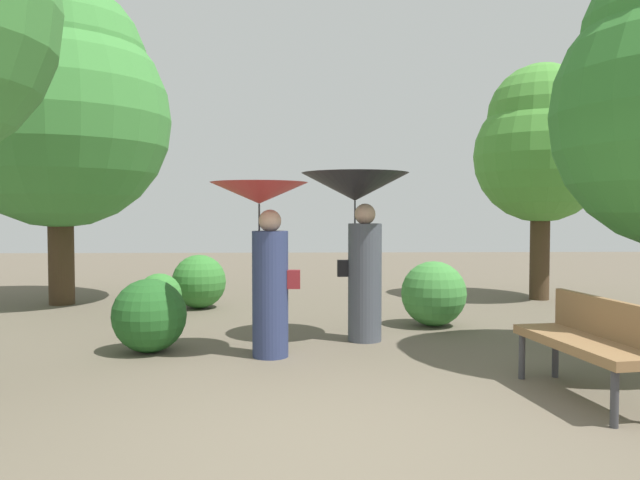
# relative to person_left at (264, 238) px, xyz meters

# --- Properties ---
(ground_plane) EXTENTS (40.00, 40.00, 0.00)m
(ground_plane) POSITION_rel_person_left_xyz_m (0.61, -2.51, -1.28)
(ground_plane) COLOR brown
(person_left) EXTENTS (1.05, 1.05, 1.87)m
(person_left) POSITION_rel_person_left_xyz_m (0.00, 0.00, 0.00)
(person_left) COLOR navy
(person_left) RESTS_ON ground
(person_right) EXTENTS (1.29, 1.29, 2.03)m
(person_right) POSITION_rel_person_left_xyz_m (1.08, 0.80, 0.24)
(person_right) COLOR #474C56
(person_right) RESTS_ON ground
(park_bench) EXTENTS (0.70, 1.55, 0.83)m
(park_bench) POSITION_rel_person_left_xyz_m (2.79, -1.61, -0.77)
(park_bench) COLOR #38383D
(park_bench) RESTS_ON ground
(tree_near_left) EXTENTS (3.68, 3.68, 5.44)m
(tree_near_left) POSITION_rel_person_left_xyz_m (-3.64, 3.95, 2.13)
(tree_near_left) COLOR #42301E
(tree_near_left) RESTS_ON ground
(tree_mid_right) EXTENTS (2.35, 2.35, 4.18)m
(tree_mid_right) POSITION_rel_person_left_xyz_m (4.67, 4.25, 1.49)
(tree_mid_right) COLOR #42301E
(tree_mid_right) RESTS_ON ground
(bush_path_left) EXTENTS (0.82, 0.82, 0.82)m
(bush_path_left) POSITION_rel_person_left_xyz_m (-1.29, 0.25, -0.87)
(bush_path_left) COLOR #235B23
(bush_path_left) RESTS_ON ground
(bush_path_right) EXTENTS (0.87, 0.87, 0.87)m
(bush_path_right) POSITION_rel_person_left_xyz_m (-1.25, 3.43, -0.84)
(bush_path_right) COLOR #387F33
(bush_path_right) RESTS_ON ground
(bush_behind_bench) EXTENTS (0.66, 0.66, 0.66)m
(bush_behind_bench) POSITION_rel_person_left_xyz_m (-1.69, 2.54, -0.95)
(bush_behind_bench) COLOR #387F33
(bush_behind_bench) RESTS_ON ground
(bush_far_side) EXTENTS (0.89, 0.89, 0.89)m
(bush_far_side) POSITION_rel_person_left_xyz_m (2.21, 1.73, -0.83)
(bush_far_side) COLOR #428C3D
(bush_far_side) RESTS_ON ground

